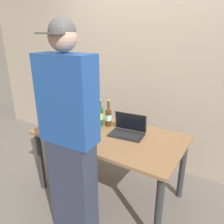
% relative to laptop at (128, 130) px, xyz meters
% --- Properties ---
extents(ground_plane, '(8.00, 8.00, 0.00)m').
position_rel_laptop_xyz_m(ground_plane, '(-0.17, -0.10, -0.80)').
color(ground_plane, slate).
rests_on(ground_plane, ground).
extents(desk, '(1.55, 0.84, 0.75)m').
position_rel_laptop_xyz_m(desk, '(-0.17, -0.10, -0.15)').
color(desk, olive).
rests_on(desk, ground).
extents(laptop, '(0.38, 0.28, 0.21)m').
position_rel_laptop_xyz_m(laptop, '(0.00, 0.00, 0.00)').
color(laptop, black).
rests_on(laptop, desk).
extents(beer_bottle_brown, '(0.07, 0.07, 0.31)m').
position_rel_laptop_xyz_m(beer_bottle_brown, '(-0.37, -0.05, 0.07)').
color(beer_bottle_brown, '#333333').
rests_on(beer_bottle_brown, desk).
extents(beer_bottle_dark, '(0.07, 0.07, 0.31)m').
position_rel_laptop_xyz_m(beer_bottle_dark, '(-0.29, 0.07, 0.07)').
color(beer_bottle_dark, '#472B14').
rests_on(beer_bottle_dark, desk).
extents(beer_bottle_amber, '(0.06, 0.06, 0.31)m').
position_rel_laptop_xyz_m(beer_bottle_amber, '(-0.37, 0.03, 0.08)').
color(beer_bottle_amber, '#1E5123').
rests_on(beer_bottle_amber, desk).
extents(person_figure, '(0.47, 0.30, 1.86)m').
position_rel_laptop_xyz_m(person_figure, '(-0.17, -0.68, 0.14)').
color(person_figure, '#2D3347').
rests_on(person_figure, ground).
extents(back_wall, '(6.00, 0.10, 2.60)m').
position_rel_laptop_xyz_m(back_wall, '(-0.17, 0.80, 0.50)').
color(back_wall, tan).
rests_on(back_wall, ground).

